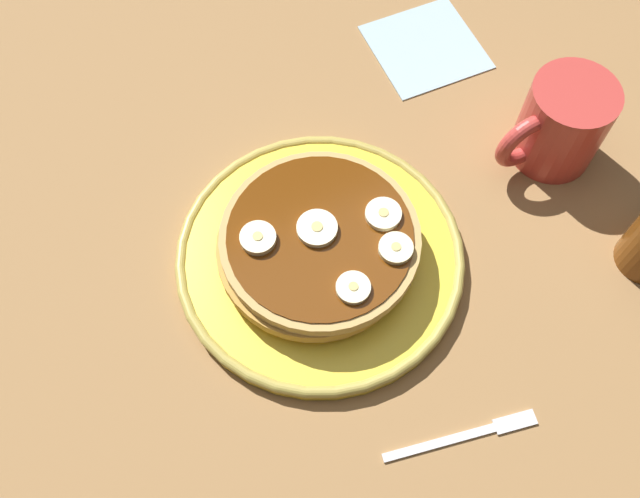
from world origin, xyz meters
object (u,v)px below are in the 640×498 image
object	(u,v)px
plate	(320,257)
banana_slice_1	(383,214)
napkin	(426,46)
banana_slice_3	(396,249)
banana_slice_4	(258,238)
fork	(470,434)
pancake_stack	(319,244)
banana_slice_0	(317,229)
coffee_mug	(557,120)
banana_slice_2	(352,289)

from	to	relation	value
plate	banana_slice_1	bearing A→B (deg)	170.69
plate	napkin	size ratio (longest dim) A/B	2.35
napkin	banana_slice_3	bearing A→B (deg)	51.09
banana_slice_4	fork	size ratio (longest dim) A/B	0.24
plate	pancake_stack	distance (cm)	2.40
banana_slice_0	plate	bearing A→B (deg)	92.48
plate	banana_slice_3	distance (cm)	7.85
banana_slice_3	napkin	bearing A→B (deg)	-128.91
napkin	pancake_stack	bearing A→B (deg)	37.44
coffee_mug	fork	world-z (taller)	coffee_mug
plate	banana_slice_0	xyz separation A→B (cm)	(0.02, -0.52, 4.49)
pancake_stack	fork	distance (cm)	20.08
pancake_stack	coffee_mug	distance (cm)	25.38
banana_slice_0	fork	world-z (taller)	banana_slice_0
plate	fork	bearing A→B (deg)	99.52
banana_slice_0	banana_slice_4	size ratio (longest dim) A/B	1.13
banana_slice_0	banana_slice_4	xyz separation A→B (cm)	(4.77, -1.51, 0.03)
banana_slice_3	coffee_mug	xyz separation A→B (cm)	(-20.41, -4.68, -0.83)
banana_slice_0	banana_slice_1	distance (cm)	5.83
banana_slice_1	banana_slice_0	bearing A→B (deg)	-14.36
fork	banana_slice_4	bearing A→B (deg)	-69.44
plate	coffee_mug	world-z (taller)	coffee_mug
banana_slice_3	fork	world-z (taller)	banana_slice_3
banana_slice_2	banana_slice_3	xyz separation A→B (cm)	(-4.96, -1.43, 0.01)
banana_slice_1	banana_slice_3	bearing A→B (deg)	77.11
napkin	coffee_mug	bearing A→B (deg)	100.95
coffee_mug	napkin	distance (cm)	17.50
banana_slice_0	fork	distance (cm)	20.87
plate	banana_slice_2	distance (cm)	7.21
plate	banana_slice_0	bearing A→B (deg)	-87.52
banana_slice_2	fork	world-z (taller)	banana_slice_2
pancake_stack	banana_slice_4	xyz separation A→B (cm)	(4.72, -1.91, 2.13)
plate	banana_slice_1	size ratio (longest dim) A/B	8.29
plate	napkin	bearing A→B (deg)	-142.27
pancake_stack	banana_slice_4	size ratio (longest dim) A/B	5.89
plate	banana_slice_3	xyz separation A→B (cm)	(-4.87, 4.23, 4.48)
banana_slice_0	banana_slice_4	bearing A→B (deg)	-17.57
banana_slice_2	napkin	world-z (taller)	banana_slice_2
pancake_stack	napkin	bearing A→B (deg)	-142.56
banana_slice_4	napkin	distance (cm)	31.23
plate	coffee_mug	bearing A→B (deg)	-178.99
banana_slice_1	banana_slice_4	bearing A→B (deg)	-15.84
plate	banana_slice_4	size ratio (longest dim) A/B	8.41
fork	banana_slice_1	bearing A→B (deg)	-97.28
plate	banana_slice_0	size ratio (longest dim) A/B	7.44
fork	pancake_stack	bearing A→B (deg)	-80.34
banana_slice_0	napkin	distance (cm)	28.09
banana_slice_0	banana_slice_4	world-z (taller)	same
pancake_stack	banana_slice_0	distance (cm)	2.14
plate	pancake_stack	xyz separation A→B (cm)	(0.07, -0.13, 2.39)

